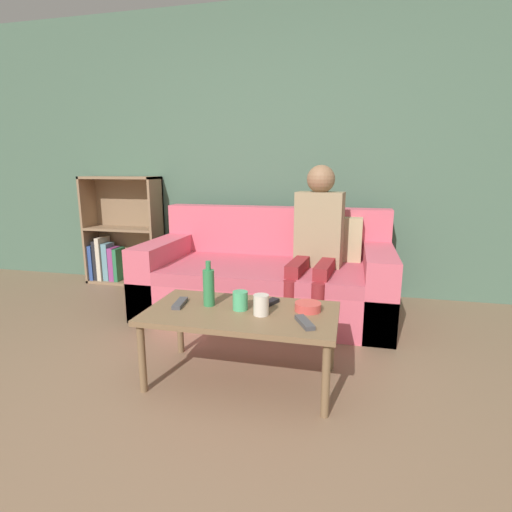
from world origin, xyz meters
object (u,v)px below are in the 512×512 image
at_px(bookshelf, 120,239).
at_px(coffee_table, 242,318).
at_px(snack_bowl, 308,307).
at_px(cup_far, 261,305).
at_px(tv_remote_0, 180,303).
at_px(person_adult, 317,234).
at_px(tv_remote_1, 305,322).
at_px(couch, 268,279).
at_px(cup_near, 240,301).
at_px(bottle, 209,287).
at_px(tv_remote_2, 268,303).

xyz_separation_m(bookshelf, coffee_table, (1.76, -1.65, -0.08)).
relative_size(bookshelf, snack_bowl, 7.60).
height_order(cup_far, tv_remote_0, cup_far).
bearing_deg(person_adult, tv_remote_1, -81.93).
relative_size(couch, tv_remote_1, 11.34).
relative_size(couch, snack_bowl, 13.79).
bearing_deg(couch, tv_remote_0, -103.47).
bearing_deg(coffee_table, cup_near, 122.09).
xyz_separation_m(bookshelf, cup_far, (1.87, -1.68, 0.01)).
distance_m(tv_remote_1, bottle, 0.59).
xyz_separation_m(cup_near, cup_far, (0.13, -0.05, 0.00)).
relative_size(couch, cup_near, 19.18).
relative_size(tv_remote_2, bottle, 0.68).
xyz_separation_m(bookshelf, bottle, (1.56, -1.60, 0.06)).
bearing_deg(tv_remote_0, coffee_table, -9.20).
bearing_deg(tv_remote_0, tv_remote_2, 5.13).
xyz_separation_m(coffee_table, tv_remote_2, (0.12, 0.12, 0.05)).
xyz_separation_m(person_adult, bottle, (-0.51, -1.00, -0.16)).
bearing_deg(cup_near, couch, 94.14).
height_order(couch, tv_remote_0, couch).
bearing_deg(coffee_table, bottle, 167.96).
xyz_separation_m(person_adult, tv_remote_0, (-0.67, -1.04, -0.26)).
xyz_separation_m(coffee_table, cup_near, (-0.01, 0.02, 0.09)).
xyz_separation_m(tv_remote_1, snack_bowl, (-0.01, 0.20, 0.01)).
bearing_deg(tv_remote_2, bottle, -142.80).
relative_size(person_adult, bottle, 4.64).
xyz_separation_m(bookshelf, tv_remote_1, (2.11, -1.76, -0.03)).
height_order(couch, tv_remote_1, couch).
bearing_deg(bottle, bookshelf, 134.14).
xyz_separation_m(coffee_table, cup_far, (0.12, -0.03, 0.09)).
distance_m(couch, bottle, 1.12).
bearing_deg(couch, snack_bowl, -67.17).
xyz_separation_m(coffee_table, tv_remote_0, (-0.36, 0.01, 0.05)).
bearing_deg(cup_near, tv_remote_1, -19.79).
height_order(tv_remote_1, snack_bowl, snack_bowl).
relative_size(cup_far, tv_remote_1, 0.63).
distance_m(cup_near, tv_remote_0, 0.35).
bearing_deg(cup_far, bookshelf, 138.11).
bearing_deg(cup_near, cup_far, -22.13).
bearing_deg(cup_far, coffee_table, 163.70).
height_order(bookshelf, coffee_table, bookshelf).
distance_m(cup_far, tv_remote_2, 0.16).
relative_size(person_adult, cup_near, 11.58).
bearing_deg(tv_remote_0, cup_far, -12.97).
xyz_separation_m(snack_bowl, bottle, (-0.55, -0.04, 0.09)).
height_order(tv_remote_1, tv_remote_2, same).
relative_size(person_adult, tv_remote_1, 6.85).
relative_size(coffee_table, tv_remote_1, 5.94).
bearing_deg(tv_remote_1, snack_bowl, 65.08).
bearing_deg(bottle, snack_bowl, 4.43).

